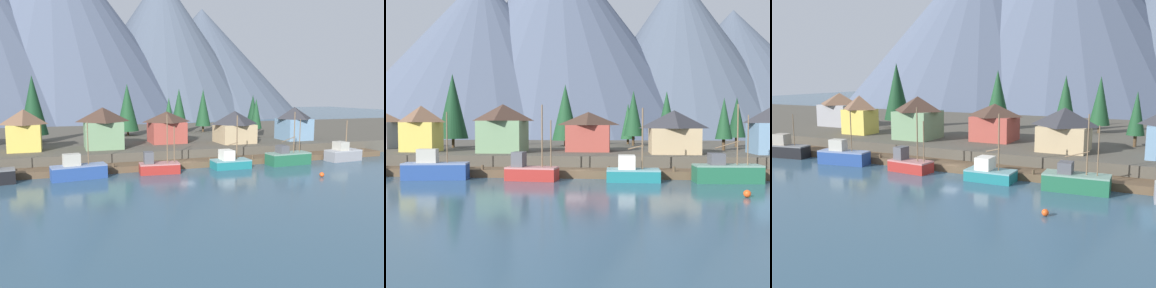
% 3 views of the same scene
% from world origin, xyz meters
% --- Properties ---
extents(ground_plane, '(400.00, 400.00, 1.00)m').
position_xyz_m(ground_plane, '(0.00, 20.00, -0.50)').
color(ground_plane, '#335166').
extents(dock, '(80.00, 4.00, 1.60)m').
position_xyz_m(dock, '(0.00, 1.99, 0.50)').
color(dock, brown).
rests_on(dock, ground_plane).
extents(shoreline_bank, '(400.00, 56.00, 2.50)m').
position_xyz_m(shoreline_bank, '(0.00, 32.00, 1.25)').
color(shoreline_bank, '#4C473D').
rests_on(shoreline_bank, ground_plane).
extents(mountain_central_peak, '(135.43, 135.43, 89.77)m').
position_xyz_m(mountain_central_peak, '(-20.98, 141.07, 44.88)').
color(mountain_central_peak, '#4C566B').
rests_on(mountain_central_peak, ground_plane).
extents(mountain_east_peak, '(102.34, 102.34, 73.51)m').
position_xyz_m(mountain_east_peak, '(32.59, 143.39, 36.75)').
color(mountain_east_peak, '#475160').
rests_on(mountain_east_peak, ground_plane).
extents(mountain_far_ridge, '(110.09, 110.09, 58.86)m').
position_xyz_m(mountain_far_ridge, '(58.28, 152.16, 29.43)').
color(mountain_far_ridge, '#475160').
rests_on(mountain_far_ridge, ground_plane).
extents(fishing_boat_blue, '(8.06, 3.62, 8.29)m').
position_xyz_m(fishing_boat_blue, '(-17.34, -1.97, 1.28)').
color(fishing_boat_blue, navy).
rests_on(fishing_boat_blue, ground_plane).
extents(fishing_boat_red, '(6.36, 3.38, 9.11)m').
position_xyz_m(fishing_boat_red, '(-5.41, -1.82, 1.11)').
color(fishing_boat_red, maroon).
rests_on(fishing_boat_red, ground_plane).
extents(fishing_boat_teal, '(6.25, 3.19, 8.72)m').
position_xyz_m(fishing_boat_teal, '(6.80, -1.75, 1.11)').
color(fishing_boat_teal, '#196B70').
rests_on(fishing_boat_teal, ground_plane).
extents(fishing_boat_green, '(7.77, 3.34, 9.13)m').
position_xyz_m(fishing_boat_green, '(17.76, -1.82, 1.21)').
color(fishing_boat_green, '#1E5B3D').
rests_on(fishing_boat_green, ground_plane).
extents(fishing_boat_grey, '(6.73, 3.30, 7.40)m').
position_xyz_m(fishing_boat_grey, '(29.43, -1.80, 1.30)').
color(fishing_boat_grey, gray).
rests_on(fishing_boat_grey, ground_plane).
extents(house_yellow, '(5.58, 4.63, 7.15)m').
position_xyz_m(house_yellow, '(-25.37, 11.77, 6.16)').
color(house_yellow, gold).
rests_on(house_yellow, shoreline_bank).
extents(house_blue, '(6.05, 6.41, 6.92)m').
position_xyz_m(house_blue, '(27.38, 11.09, 6.04)').
color(house_blue, '#6689A8').
rests_on(house_blue, shoreline_bank).
extents(house_green, '(6.86, 7.11, 7.31)m').
position_xyz_m(house_green, '(-12.25, 11.35, 6.24)').
color(house_green, '#6B8E66').
rests_on(house_green, shoreline_bank).
extents(house_red, '(7.07, 6.67, 6.20)m').
position_xyz_m(house_red, '(0.56, 15.07, 5.67)').
color(house_red, '#9E4238').
rests_on(house_red, shoreline_bank).
extents(house_tan, '(7.24, 6.80, 6.31)m').
position_xyz_m(house_tan, '(13.34, 10.66, 5.73)').
color(house_tan, tan).
rests_on(house_tan, shoreline_bank).
extents(conifer_near_left, '(3.34, 3.34, 9.31)m').
position_xyz_m(conifer_near_left, '(27.41, 29.87, 8.02)').
color(conifer_near_left, '#4C3823').
rests_on(conifer_near_left, shoreline_bank).
extents(conifer_near_right, '(5.13, 5.13, 11.91)m').
position_xyz_m(conifer_near_right, '(-4.84, 29.65, 9.02)').
color(conifer_near_right, '#4C3823').
rests_on(conifer_near_right, shoreline_bank).
extents(conifer_mid_left, '(3.03, 3.03, 8.63)m').
position_xyz_m(conifer_mid_left, '(7.44, 38.43, 7.34)').
color(conifer_mid_left, '#4C3823').
rests_on(conifer_mid_left, shoreline_bank).
extents(conifer_mid_right, '(3.87, 3.87, 10.72)m').
position_xyz_m(conifer_mid_right, '(14.78, 32.55, 8.61)').
color(conifer_mid_right, '#4C3823').
rests_on(conifer_mid_right, shoreline_bank).
extents(conifer_back_left, '(3.89, 3.89, 10.83)m').
position_xyz_m(conifer_back_left, '(8.31, 32.13, 8.86)').
color(conifer_back_left, '#4C3823').
rests_on(conifer_back_left, shoreline_bank).
extents(conifer_back_right, '(5.39, 5.39, 13.33)m').
position_xyz_m(conifer_back_right, '(-24.45, 22.54, 9.98)').
color(conifer_back_right, '#4C3823').
rests_on(conifer_back_right, shoreline_bank).
extents(conifer_centre, '(2.71, 2.71, 8.59)m').
position_xyz_m(conifer_centre, '(22.37, 18.66, 7.67)').
color(conifer_centre, '#4C3823').
rests_on(conifer_centre, shoreline_bank).
extents(channel_buoy, '(0.70, 0.70, 0.70)m').
position_xyz_m(channel_buoy, '(17.09, -12.13, 0.35)').
color(channel_buoy, '#E04C19').
rests_on(channel_buoy, ground_plane).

